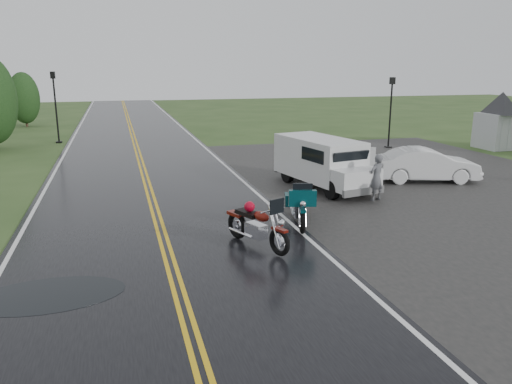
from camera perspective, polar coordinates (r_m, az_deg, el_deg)
ground at (r=12.58m, az=-9.96°, el=-7.42°), size 120.00×120.00×0.00m
road at (r=22.17m, az=-12.64°, el=1.94°), size 8.00×100.00×0.04m
parking_pad at (r=21.06m, az=19.68°, el=0.79°), size 14.00×24.00×0.03m
visitor_center at (r=31.73m, az=26.26°, el=8.79°), size 16.00×10.00×4.80m
motorcycle_red at (r=12.16m, az=2.71°, el=-4.47°), size 1.73×2.52×1.40m
motorcycle_teal at (r=13.82m, az=5.34°, el=-2.20°), size 1.46×2.53×1.41m
motorcycle_silver at (r=14.92m, az=5.18°, el=-1.47°), size 1.18×2.06×1.15m
van_white at (r=17.58m, az=8.73°, el=2.16°), size 2.84×5.25×1.95m
person_at_van at (r=17.78m, az=13.60°, el=1.52°), size 0.69×0.58×1.63m
sedan_white at (r=21.41m, az=18.88°, el=2.89°), size 4.34×2.46×1.35m
lamp_post_far_left at (r=33.02m, az=-21.91°, el=8.97°), size 0.37×0.37×4.34m
lamp_post_far_right at (r=29.70m, az=15.10°, el=8.74°), size 0.35×0.35×4.05m
tree_left_far at (r=43.08m, az=-24.93°, el=9.15°), size 2.32×2.32×3.57m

